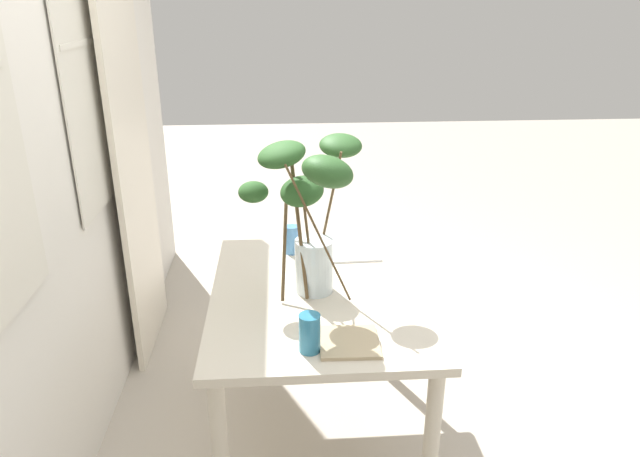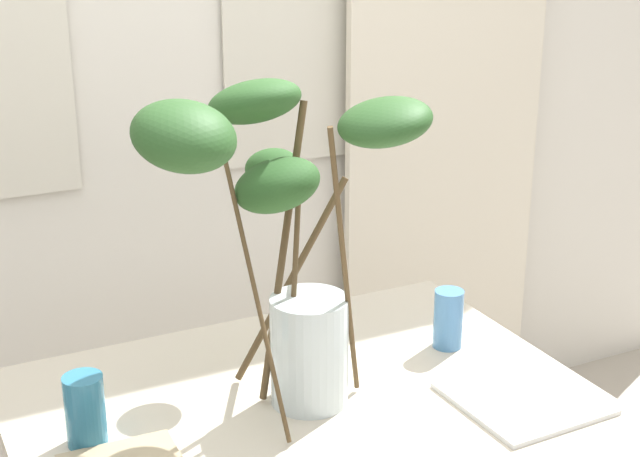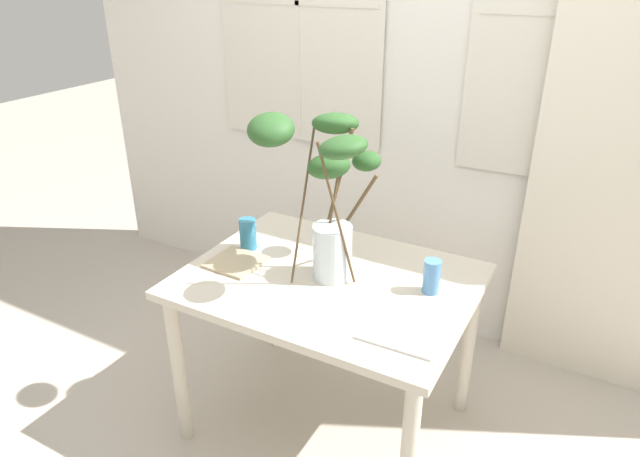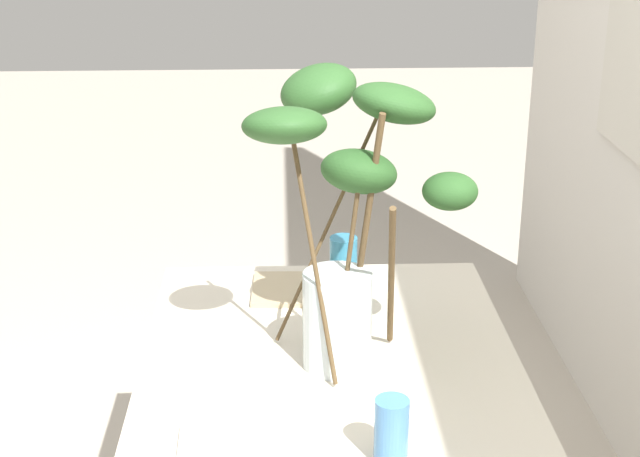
{
  "view_description": "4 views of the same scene",
  "coord_description": "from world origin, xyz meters",
  "px_view_note": "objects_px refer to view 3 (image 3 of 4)",
  "views": [
    {
      "loc": [
        -2.09,
        0.14,
        1.87
      ],
      "look_at": [
        -0.01,
        -0.01,
        1.03
      ],
      "focal_mm": 32.56,
      "sensor_mm": 36.0,
      "label": 1
    },
    {
      "loc": [
        -0.71,
        -1.47,
        1.7
      ],
      "look_at": [
        0.01,
        -0.02,
        1.12
      ],
      "focal_mm": 52.83,
      "sensor_mm": 36.0,
      "label": 2
    },
    {
      "loc": [
        0.91,
        -1.72,
        1.9
      ],
      "look_at": [
        -0.06,
        0.03,
        0.94
      ],
      "focal_mm": 31.91,
      "sensor_mm": 36.0,
      "label": 3
    },
    {
      "loc": [
        1.92,
        -0.1,
        1.81
      ],
      "look_at": [
        0.07,
        -0.03,
        1.1
      ],
      "focal_mm": 54.05,
      "sensor_mm": 36.0,
      "label": 4
    }
  ],
  "objects_px": {
    "drinking_glass_blue_right": "(432,276)",
    "plate_square_left": "(236,262)",
    "dining_table": "(328,299)",
    "vase_with_branches": "(325,185)",
    "drinking_glass_blue_left": "(248,234)",
    "plate_square_right": "(405,327)"
  },
  "relations": [
    {
      "from": "dining_table",
      "to": "vase_with_branches",
      "type": "xyz_separation_m",
      "value": [
        -0.04,
        0.03,
        0.47
      ]
    },
    {
      "from": "drinking_glass_blue_left",
      "to": "plate_square_left",
      "type": "xyz_separation_m",
      "value": [
        0.03,
        -0.14,
        -0.06
      ]
    },
    {
      "from": "vase_with_branches",
      "to": "dining_table",
      "type": "bearing_deg",
      "value": -41.23
    },
    {
      "from": "dining_table",
      "to": "plate_square_right",
      "type": "relative_size",
      "value": 4.25
    },
    {
      "from": "vase_with_branches",
      "to": "plate_square_left",
      "type": "bearing_deg",
      "value": -161.91
    },
    {
      "from": "dining_table",
      "to": "drinking_glass_blue_right",
      "type": "height_order",
      "value": "drinking_glass_blue_right"
    },
    {
      "from": "dining_table",
      "to": "drinking_glass_blue_left",
      "type": "relative_size",
      "value": 8.21
    },
    {
      "from": "plate_square_right",
      "to": "plate_square_left",
      "type": "bearing_deg",
      "value": 173.13
    },
    {
      "from": "drinking_glass_blue_left",
      "to": "drinking_glass_blue_right",
      "type": "bearing_deg",
      "value": 2.66
    },
    {
      "from": "drinking_glass_blue_left",
      "to": "drinking_glass_blue_right",
      "type": "xyz_separation_m",
      "value": [
        0.81,
        0.04,
        -0.0
      ]
    },
    {
      "from": "drinking_glass_blue_right",
      "to": "vase_with_branches",
      "type": "bearing_deg",
      "value": -171.93
    },
    {
      "from": "plate_square_right",
      "to": "dining_table",
      "type": "bearing_deg",
      "value": 155.54
    },
    {
      "from": "drinking_glass_blue_left",
      "to": "plate_square_right",
      "type": "relative_size",
      "value": 0.52
    },
    {
      "from": "dining_table",
      "to": "drinking_glass_blue_right",
      "type": "relative_size",
      "value": 8.4
    },
    {
      "from": "drinking_glass_blue_left",
      "to": "drinking_glass_blue_right",
      "type": "relative_size",
      "value": 1.02
    },
    {
      "from": "drinking_glass_blue_right",
      "to": "plate_square_right",
      "type": "xyz_separation_m",
      "value": [
        0.0,
        -0.27,
        -0.06
      ]
    },
    {
      "from": "plate_square_right",
      "to": "vase_with_branches",
      "type": "bearing_deg",
      "value": 153.85
    },
    {
      "from": "plate_square_left",
      "to": "plate_square_right",
      "type": "xyz_separation_m",
      "value": [
        0.78,
        -0.09,
        -0.0
      ]
    },
    {
      "from": "drinking_glass_blue_left",
      "to": "plate_square_right",
      "type": "distance_m",
      "value": 0.85
    },
    {
      "from": "vase_with_branches",
      "to": "drinking_glass_blue_left",
      "type": "xyz_separation_m",
      "value": [
        -0.39,
        0.02,
        -0.31
      ]
    },
    {
      "from": "vase_with_branches",
      "to": "drinking_glass_blue_right",
      "type": "bearing_deg",
      "value": 8.07
    },
    {
      "from": "drinking_glass_blue_right",
      "to": "plate_square_left",
      "type": "bearing_deg",
      "value": -167.28
    }
  ]
}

